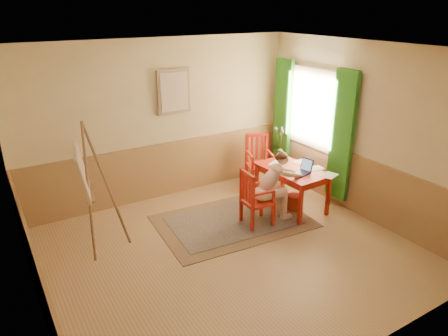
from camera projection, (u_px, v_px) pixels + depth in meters
room at (230, 160)px, 5.41m from camera, size 5.04×4.54×2.84m
wainscot at (202, 199)px, 6.37m from camera, size 5.00×4.50×1.00m
window at (311, 120)px, 7.47m from camera, size 0.12×2.01×2.20m
wall_portrait at (174, 92)px, 7.09m from camera, size 0.60×0.05×0.76m
rug at (233, 221)px, 6.74m from camera, size 2.51×1.77×0.02m
table at (292, 174)px, 6.99m from camera, size 0.78×1.24×0.72m
chair_left at (255, 198)px, 6.48m from camera, size 0.46×0.44×0.93m
chair_back at (259, 161)px, 7.90m from camera, size 0.57×0.59×1.01m
figure at (273, 184)px, 6.56m from camera, size 0.87×0.40×1.16m
laptop at (302, 171)px, 6.76m from camera, size 0.41×0.29×0.22m
papers at (305, 167)px, 7.03m from camera, size 0.74×1.16×0.00m
vase at (280, 144)px, 7.37m from camera, size 0.20×0.28×0.57m
wastebasket at (294, 203)px, 7.08m from camera, size 0.31×0.31×0.27m
easel at (86, 177)px, 5.58m from camera, size 0.71×0.85×1.91m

